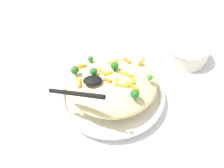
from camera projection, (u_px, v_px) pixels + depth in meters
ground_plane at (112, 98)px, 0.70m from camera, size 2.40×2.40×0.00m
serving_bowl at (112, 94)px, 0.68m from camera, size 0.35×0.35×0.04m
pasta_mound at (112, 83)px, 0.64m from camera, size 0.29×0.27×0.08m
carrot_piece_0 at (123, 85)px, 0.58m from camera, size 0.03×0.02×0.01m
carrot_piece_1 at (142, 62)px, 0.66m from camera, size 0.03×0.03×0.01m
carrot_piece_2 at (101, 71)px, 0.62m from camera, size 0.03×0.03×0.01m
carrot_piece_3 at (108, 73)px, 0.61m from camera, size 0.03×0.02×0.01m
carrot_piece_4 at (108, 80)px, 0.59m from camera, size 0.03×0.02×0.01m
carrot_piece_5 at (116, 81)px, 0.59m from camera, size 0.01×0.03×0.01m
carrot_piece_6 at (79, 82)px, 0.60m from camera, size 0.01×0.04×0.01m
carrot_piece_7 at (127, 61)px, 0.66m from camera, size 0.02×0.03×0.01m
carrot_piece_8 at (80, 66)px, 0.64m from camera, size 0.04×0.02×0.01m
carrot_piece_9 at (113, 62)px, 0.66m from camera, size 0.04×0.02×0.01m
carrot_piece_10 at (132, 86)px, 0.59m from camera, size 0.04×0.04×0.01m
carrot_piece_11 at (133, 79)px, 0.60m from camera, size 0.01×0.04×0.01m
carrot_piece_12 at (125, 74)px, 0.61m from camera, size 0.04×0.03×0.01m
broccoli_floret_0 at (93, 73)px, 0.60m from camera, size 0.02×0.02×0.03m
broccoli_floret_1 at (75, 70)px, 0.61m from camera, size 0.02×0.02×0.03m
broccoli_floret_2 at (135, 94)px, 0.55m from camera, size 0.03×0.03×0.03m
broccoli_floret_3 at (91, 59)px, 0.66m from camera, size 0.02×0.02×0.02m
broccoli_floret_4 at (150, 77)px, 0.60m from camera, size 0.02×0.02×0.02m
broccoli_floret_5 at (115, 66)px, 0.61m from camera, size 0.02×0.02×0.03m
serving_spoon at (86, 85)px, 0.56m from camera, size 0.16×0.14×0.08m
companion_bowl at (185, 50)px, 0.81m from camera, size 0.19×0.19×0.08m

